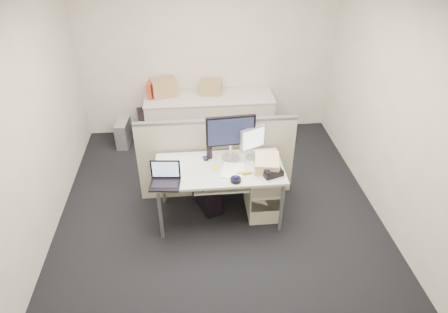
{
  "coord_description": "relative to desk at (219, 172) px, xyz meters",
  "views": [
    {
      "loc": [
        -0.29,
        -3.79,
        3.41
      ],
      "look_at": [
        0.07,
        0.15,
        0.79
      ],
      "focal_mm": 32.0,
      "sensor_mm": 36.0,
      "label": 1
    }
  ],
  "objects": [
    {
      "name": "desk",
      "position": [
        0.0,
        0.0,
        0.0
      ],
      "size": [
        1.5,
        0.75,
        0.73
      ],
      "color": "beige",
      "rests_on": "floor"
    },
    {
      "name": "paper_stack",
      "position": [
        0.15,
        -0.08,
        0.07
      ],
      "size": [
        0.31,
        0.36,
        0.01
      ],
      "primitive_type": "cube",
      "rotation": [
        0.0,
        0.0,
        -0.25
      ],
      "color": "white",
      "rests_on": "desk"
    },
    {
      "name": "wall_left",
      "position": [
        -2.0,
        0.0,
        0.69
      ],
      "size": [
        0.02,
        4.5,
        2.7
      ],
      "primitive_type": "cube",
      "color": "beige",
      "rests_on": "ground"
    },
    {
      "name": "manila_folders",
      "position": [
        0.55,
        -0.05,
        0.13
      ],
      "size": [
        0.33,
        0.39,
        0.13
      ],
      "primitive_type": "cube",
      "rotation": [
        0.0,
        0.0,
        -0.18
      ],
      "color": "#E7BE87",
      "rests_on": "desk"
    },
    {
      "name": "floor",
      "position": [
        0.0,
        0.0,
        -0.67
      ],
      "size": [
        4.0,
        4.5,
        0.01
      ],
      "primitive_type": "cube",
      "color": "black",
      "rests_on": "ground"
    },
    {
      "name": "banana",
      "position": [
        0.28,
        -0.15,
        0.09
      ],
      "size": [
        0.19,
        0.05,
        0.04
      ],
      "primitive_type": "ellipsoid",
      "rotation": [
        0.0,
        0.0,
        0.05
      ],
      "color": "yellow",
      "rests_on": "desk"
    },
    {
      "name": "red_binder",
      "position": [
        -0.9,
        2.03,
        0.19
      ],
      "size": [
        0.11,
        0.29,
        0.27
      ],
      "primitive_type": "cube",
      "rotation": [
        0.0,
        0.0,
        -0.14
      ],
      "color": "#B2341C",
      "rests_on": "back_counter"
    },
    {
      "name": "keyboard",
      "position": [
        -0.05,
        -0.14,
        -0.02
      ],
      "size": [
        0.47,
        0.33,
        0.02
      ],
      "primitive_type": "cube",
      "rotation": [
        0.0,
        0.0,
        0.43
      ],
      "color": "black",
      "rests_on": "keyboard_tray"
    },
    {
      "name": "wall_right",
      "position": [
        2.0,
        0.0,
        0.69
      ],
      "size": [
        0.02,
        4.5,
        2.7
      ],
      "primitive_type": "cube",
      "color": "beige",
      "rests_on": "ground"
    },
    {
      "name": "trackball",
      "position": [
        0.16,
        -0.28,
        0.09
      ],
      "size": [
        0.15,
        0.15,
        0.05
      ],
      "primitive_type": "cylinder",
      "rotation": [
        0.0,
        0.0,
        0.31
      ],
      "color": "black",
      "rests_on": "desk"
    },
    {
      "name": "travel_mug",
      "position": [
        -0.1,
        0.22,
        0.14
      ],
      "size": [
        0.08,
        0.08,
        0.15
      ],
      "primitive_type": "cylinder",
      "rotation": [
        0.0,
        0.0,
        -0.17
      ],
      "color": "black",
      "rests_on": "desk"
    },
    {
      "name": "keyboard_tray",
      "position": [
        0.0,
        -0.18,
        -0.04
      ],
      "size": [
        0.62,
        0.32,
        0.02
      ],
      "primitive_type": "cube",
      "color": "beige",
      "rests_on": "desk"
    },
    {
      "name": "cardboard_box_right",
      "position": [
        0.04,
        2.05,
        0.17
      ],
      "size": [
        0.36,
        0.3,
        0.24
      ],
      "primitive_type": "cube",
      "rotation": [
        0.0,
        0.0,
        -0.15
      ],
      "color": "#9F7656",
      "rests_on": "back_counter"
    },
    {
      "name": "wall_back",
      "position": [
        0.0,
        2.25,
        0.69
      ],
      "size": [
        4.0,
        0.02,
        2.7
      ],
      "primitive_type": "cube",
      "color": "beige",
      "rests_on": "ground"
    },
    {
      "name": "cellphone",
      "position": [
        -0.15,
        0.2,
        0.07
      ],
      "size": [
        0.07,
        0.11,
        0.01
      ],
      "primitive_type": "cube",
      "rotation": [
        0.0,
        0.0,
        0.22
      ],
      "color": "black",
      "rests_on": "desk"
    },
    {
      "name": "monitor_main",
      "position": [
        0.15,
        0.18,
        0.35
      ],
      "size": [
        0.59,
        0.26,
        0.58
      ],
      "primitive_type": "cube",
      "rotation": [
        0.0,
        0.0,
        0.07
      ],
      "color": "black",
      "rests_on": "desk"
    },
    {
      "name": "drawer_pedestal",
      "position": [
        0.55,
        0.05,
        -0.34
      ],
      "size": [
        0.4,
        0.55,
        0.65
      ],
      "primitive_type": "cube",
      "color": "#BCB5A0",
      "rests_on": "floor"
    },
    {
      "name": "pc_tower_spare_silver",
      "position": [
        -1.39,
        1.86,
        -0.46
      ],
      "size": [
        0.22,
        0.46,
        0.41
      ],
      "primitive_type": "cube",
      "rotation": [
        0.0,
        0.0,
        -0.09
      ],
      "color": "#B7B7BC",
      "rests_on": "floor"
    },
    {
      "name": "wall_front",
      "position": [
        0.0,
        -2.25,
        0.69
      ],
      "size": [
        4.0,
        0.02,
        2.7
      ],
      "primitive_type": "cube",
      "color": "beige",
      "rests_on": "ground"
    },
    {
      "name": "pc_tower_spare_dark",
      "position": [
        -1.05,
        2.03,
        -0.44
      ],
      "size": [
        0.28,
        0.51,
        0.45
      ],
      "primitive_type": "cube",
      "rotation": [
        0.0,
        0.0,
        0.19
      ],
      "color": "black",
      "rests_on": "floor"
    },
    {
      "name": "desk_phone",
      "position": [
        0.58,
        -0.18,
        0.1
      ],
      "size": [
        0.27,
        0.24,
        0.07
      ],
      "primitive_type": "cube",
      "rotation": [
        0.0,
        0.0,
        0.32
      ],
      "color": "black",
      "rests_on": "desk"
    },
    {
      "name": "back_counter",
      "position": [
        0.0,
        1.93,
        -0.3
      ],
      "size": [
        2.0,
        0.6,
        0.72
      ],
      "primitive_type": "cube",
      "color": "#BCB5A0",
      "rests_on": "floor"
    },
    {
      "name": "cubicle_partition",
      "position": [
        0.0,
        0.45,
        -0.11
      ],
      "size": [
        2.0,
        0.06,
        1.1
      ],
      "primitive_type": "cube",
      "color": "#B4AE90",
      "rests_on": "floor"
    },
    {
      "name": "pc_tower_desk",
      "position": [
        -0.15,
        0.2,
        -0.43
      ],
      "size": [
        0.37,
        0.53,
        0.46
      ],
      "primitive_type": "cube",
      "rotation": [
        0.0,
        0.0,
        0.37
      ],
      "color": "black",
      "rests_on": "floor"
    },
    {
      "name": "laptop",
      "position": [
        -0.62,
        -0.28,
        0.19
      ],
      "size": [
        0.35,
        0.28,
        0.25
      ],
      "primitive_type": "cube",
      "rotation": [
        0.0,
        0.0,
        -0.09
      ],
      "color": "black",
      "rests_on": "desk"
    },
    {
      "name": "monitor_small",
      "position": [
        0.41,
        0.18,
        0.27
      ],
      "size": [
        0.37,
        0.3,
        0.41
      ],
      "primitive_type": "cube",
      "rotation": [
        0.0,
        0.0,
        0.46
      ],
      "color": "#B7B7BC",
      "rests_on": "desk"
    },
    {
      "name": "cardboard_box_left",
      "position": [
        -0.7,
        2.05,
        0.2
      ],
      "size": [
        0.44,
        0.38,
        0.29
      ],
      "primitive_type": "cube",
      "rotation": [
        0.0,
        0.0,
        0.27
      ],
      "color": "#9F7656",
      "rests_on": "back_counter"
    },
    {
      "name": "sticky_pad",
      "position": [
        -0.05,
        0.0,
        0.07
      ],
      "size": [
        0.1,
        0.1,
        0.01
      ],
      "primitive_type": "cube",
      "rotation": [
        0.0,
        0.0,
        -0.26
      ],
      "color": "yellow",
      "rests_on": "desk"
    }
  ]
}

